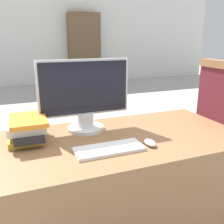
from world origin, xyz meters
The scene contains 7 objects.
wall_back centered at (0.00, 6.86, 1.40)m, with size 12.00×0.06×2.80m.
desk centered at (0.00, 0.36, 0.39)m, with size 1.39×0.72×0.78m.
monitor centered at (-0.17, 0.55, 0.99)m, with size 0.55×0.22×0.43m.
keyboard centered at (-0.14, 0.22, 0.78)m, with size 0.35×0.14×0.02m.
mouse centered at (0.08, 0.20, 0.79)m, with size 0.05×0.09×0.03m.
book_stack centered at (-0.52, 0.50, 0.85)m, with size 0.21×0.27×0.13m.
bookshelf_far centered at (1.47, 6.62, 1.02)m, with size 0.94×0.32×2.05m.
Camera 1 is at (-0.55, -0.86, 1.32)m, focal length 40.00 mm.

